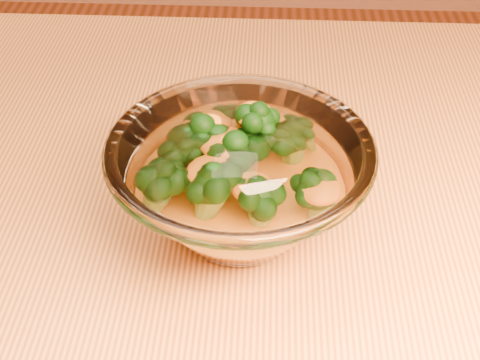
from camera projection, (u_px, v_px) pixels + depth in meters
The scene contains 4 objects.
table at pixel (320, 312), 0.63m from camera, with size 1.20×0.80×0.75m.
glass_bowl at pixel (240, 184), 0.54m from camera, with size 0.21×0.21×0.09m.
cheese_sauce at pixel (240, 203), 0.55m from camera, with size 0.12×0.12×0.03m, color orange.
broccoli_heap at pixel (234, 162), 0.54m from camera, with size 0.14×0.13×0.07m.
Camera 1 is at (-0.06, -0.40, 1.15)m, focal length 50.00 mm.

